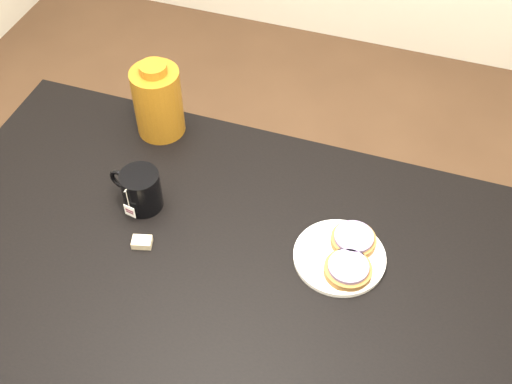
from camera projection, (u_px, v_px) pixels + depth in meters
table at (211, 281)px, 1.51m from camera, size 1.40×0.90×0.75m
plate at (340, 256)px, 1.45m from camera, size 0.21×0.21×0.02m
bagel_back at (353, 239)px, 1.46m from camera, size 0.11×0.11×0.03m
bagel_front at (348, 269)px, 1.41m from camera, size 0.15×0.15×0.03m
mug at (141, 190)px, 1.52m from camera, size 0.15×0.11×0.10m
teabag_pouch at (142, 242)px, 1.48m from camera, size 0.05×0.04×0.02m
bagel_package at (158, 101)px, 1.67m from camera, size 0.16×0.16×0.21m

